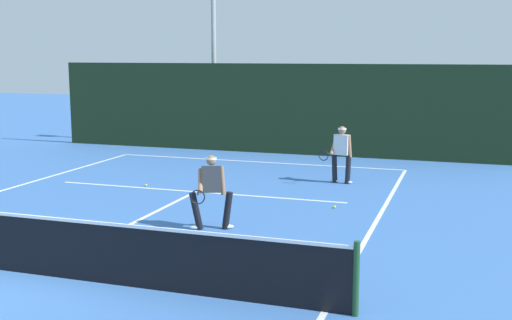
% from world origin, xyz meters
% --- Properties ---
extents(ground_plane, '(80.00, 80.00, 0.00)m').
position_xyz_m(ground_plane, '(0.00, 0.00, 0.00)').
color(ground_plane, '#3968AD').
extents(court_line_baseline_far, '(9.75, 0.10, 0.01)m').
position_xyz_m(court_line_baseline_far, '(0.00, 11.51, 0.00)').
color(court_line_baseline_far, white).
rests_on(court_line_baseline_far, ground_plane).
extents(court_line_sideline_right, '(0.10, 23.01, 0.01)m').
position_xyz_m(court_line_sideline_right, '(4.88, 0.00, 0.00)').
color(court_line_sideline_right, white).
rests_on(court_line_sideline_right, ground_plane).
extents(court_line_service, '(7.95, 0.10, 0.01)m').
position_xyz_m(court_line_service, '(0.00, 6.60, 0.00)').
color(court_line_service, white).
rests_on(court_line_service, ground_plane).
extents(court_line_centre, '(0.10, 6.40, 0.01)m').
position_xyz_m(court_line_centre, '(0.00, 3.20, 0.00)').
color(court_line_centre, white).
rests_on(court_line_centre, ground_plane).
extents(tennis_net, '(10.69, 0.09, 1.06)m').
position_xyz_m(tennis_net, '(0.00, 0.00, 0.51)').
color(tennis_net, '#1E4723').
rests_on(tennis_net, ground_plane).
extents(player_near, '(0.89, 0.95, 1.54)m').
position_xyz_m(player_near, '(1.77, 3.41, 0.84)').
color(player_near, black).
rests_on(player_near, ground_plane).
extents(player_far, '(0.88, 0.85, 1.58)m').
position_xyz_m(player_far, '(3.36, 8.93, 0.87)').
color(player_far, black).
rests_on(player_far, ground_plane).
extents(tennis_ball, '(0.07, 0.07, 0.07)m').
position_xyz_m(tennis_ball, '(-1.55, 6.81, 0.03)').
color(tennis_ball, '#D1E033').
rests_on(tennis_ball, ground_plane).
extents(tennis_ball_extra, '(0.07, 0.07, 0.07)m').
position_xyz_m(tennis_ball_extra, '(3.79, 5.98, 0.03)').
color(tennis_ball_extra, '#D1E033').
rests_on(tennis_ball_extra, ground_plane).
extents(back_fence_windscreen, '(16.90, 0.12, 3.21)m').
position_xyz_m(back_fence_windscreen, '(0.00, 13.51, 1.60)').
color(back_fence_windscreen, black).
rests_on(back_fence_windscreen, ground_plane).
extents(light_pole, '(0.55, 0.44, 7.37)m').
position_xyz_m(light_pole, '(-2.74, 14.65, 4.52)').
color(light_pole, '#9EA39E').
rests_on(light_pole, ground_plane).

